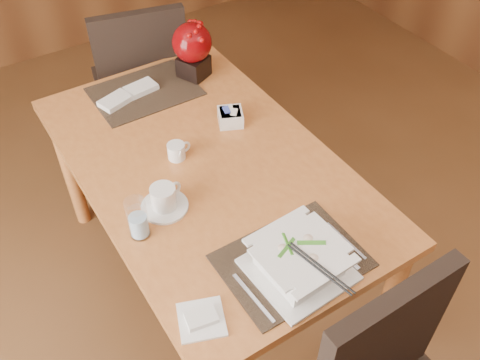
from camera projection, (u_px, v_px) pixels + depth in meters
dining_table at (208, 181)px, 2.11m from camera, size 0.90×1.50×0.75m
placemat_near at (292, 261)px, 1.71m from camera, size 0.45×0.33×0.01m
placemat_far at (145, 91)px, 2.37m from camera, size 0.45×0.33×0.01m
soup_setting at (299, 261)px, 1.65m from camera, size 0.30×0.30×0.12m
coffee_cup at (164, 200)px, 1.85m from camera, size 0.17×0.17×0.09m
water_glass at (138, 218)px, 1.74m from camera, size 0.09×0.09×0.16m
creamer_jug at (176, 151)px, 2.05m from camera, size 0.09×0.09×0.06m
sugar_caddy at (230, 117)px, 2.20m from camera, size 0.13×0.13×0.06m
berry_decor at (192, 47)px, 2.36m from camera, size 0.18×0.18×0.26m
napkins_far at (130, 93)px, 2.34m from camera, size 0.28×0.15×0.02m
bread_plate at (201, 320)px, 1.56m from camera, size 0.17×0.17×0.01m
far_chair at (142, 80)px, 2.78m from camera, size 0.56×0.56×1.00m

